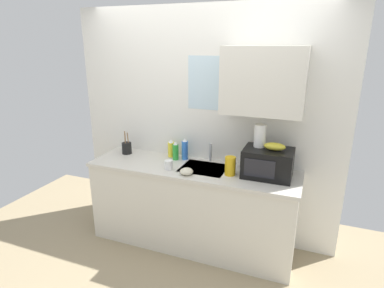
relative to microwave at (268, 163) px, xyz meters
name	(u,v)px	position (x,y,z in m)	size (l,w,h in m)	color
kitchen_wall_assembly	(212,119)	(-0.65, 0.27, 0.31)	(2.95, 0.42, 2.50)	white
counter_unit	(192,205)	(-0.75, -0.05, -0.58)	(2.18, 0.63, 0.90)	silver
sink_faucet	(211,152)	(-0.63, 0.19, -0.04)	(0.03, 0.03, 0.20)	#B2B5BA
microwave	(268,163)	(0.00, 0.00, 0.00)	(0.46, 0.35, 0.27)	black
banana_bunch	(275,146)	(0.05, 0.00, 0.17)	(0.20, 0.11, 0.07)	gold
paper_towel_roll	(260,136)	(-0.10, 0.05, 0.24)	(0.11, 0.11, 0.22)	white
dish_soap_bottle_blue	(185,149)	(-0.91, 0.14, -0.02)	(0.07, 0.07, 0.24)	blue
dish_soap_bottle_green	(176,151)	(-1.01, 0.10, -0.04)	(0.07, 0.07, 0.21)	green
dish_soap_bottle_yellow	(171,149)	(-1.09, 0.16, -0.04)	(0.07, 0.07, 0.20)	yellow
cereal_canister	(230,166)	(-0.34, -0.10, -0.04)	(0.10, 0.10, 0.18)	gold
mug_white	(169,165)	(-0.95, -0.19, -0.09)	(0.08, 0.08, 0.10)	white
utensil_crock	(127,148)	(-1.61, 0.07, -0.07)	(0.11, 0.11, 0.26)	black
small_bowl	(186,171)	(-0.73, -0.25, -0.10)	(0.13, 0.13, 0.07)	beige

